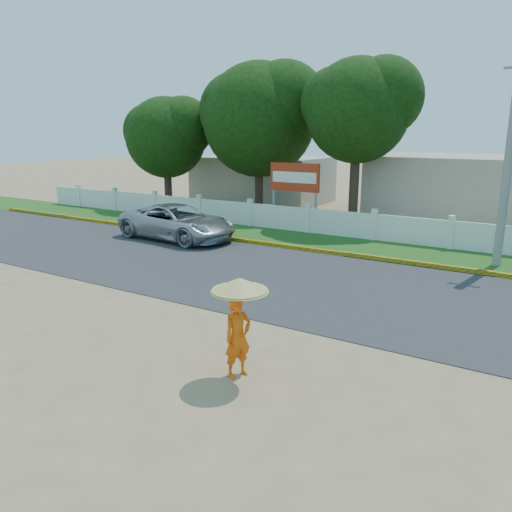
{
  "coord_description": "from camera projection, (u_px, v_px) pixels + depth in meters",
  "views": [
    {
      "loc": [
        6.44,
        -8.43,
        4.38
      ],
      "look_at": [
        0.0,
        2.0,
        1.3
      ],
      "focal_mm": 35.0,
      "sensor_mm": 36.0,
      "label": 1
    }
  ],
  "objects": [
    {
      "name": "ground",
      "position": [
        210.0,
        330.0,
        11.31
      ],
      "size": [
        120.0,
        120.0,
        0.0
      ],
      "primitive_type": "plane",
      "color": "#9E8460",
      "rests_on": "ground"
    },
    {
      "name": "road",
      "position": [
        300.0,
        280.0,
        15.02
      ],
      "size": [
        60.0,
        7.0,
        0.02
      ],
      "primitive_type": "cube",
      "color": "#38383A",
      "rests_on": "ground"
    },
    {
      "name": "grass_verge",
      "position": [
        361.0,
        247.0,
        19.35
      ],
      "size": [
        60.0,
        3.5,
        0.03
      ],
      "primitive_type": "cube",
      "color": "#2D601E",
      "rests_on": "ground"
    },
    {
      "name": "curb",
      "position": [
        344.0,
        254.0,
        17.93
      ],
      "size": [
        40.0,
        0.18,
        0.16
      ],
      "primitive_type": "cube",
      "color": "yellow",
      "rests_on": "ground"
    },
    {
      "name": "fence",
      "position": [
        374.0,
        227.0,
        20.42
      ],
      "size": [
        40.0,
        0.1,
        1.1
      ],
      "primitive_type": "cube",
      "color": "silver",
      "rests_on": "ground"
    },
    {
      "name": "building_near",
      "position": [
        481.0,
        190.0,
        24.25
      ],
      "size": [
        10.0,
        6.0,
        3.2
      ],
      "primitive_type": "cube",
      "color": "#B7AD99",
      "rests_on": "ground"
    },
    {
      "name": "building_far",
      "position": [
        263.0,
        179.0,
        31.74
      ],
      "size": [
        8.0,
        5.0,
        2.8
      ],
      "primitive_type": "cube",
      "color": "#B7AD99",
      "rests_on": "ground"
    },
    {
      "name": "utility_pole",
      "position": [
        509.0,
        159.0,
        15.79
      ],
      "size": [
        0.28,
        0.28,
        7.06
      ],
      "primitive_type": "cylinder",
      "color": "gray",
      "rests_on": "ground"
    },
    {
      "name": "vehicle",
      "position": [
        177.0,
        222.0,
        20.61
      ],
      "size": [
        5.33,
        2.77,
        1.44
      ],
      "primitive_type": "imported",
      "rotation": [
        0.0,
        0.0,
        1.49
      ],
      "color": "#A8ABB0",
      "rests_on": "ground"
    },
    {
      "name": "monk_with_parasol",
      "position": [
        239.0,
        313.0,
        8.89
      ],
      "size": [
        1.04,
        1.04,
        1.89
      ],
      "color": "#E2580B",
      "rests_on": "ground"
    },
    {
      "name": "billboard",
      "position": [
        295.0,
        181.0,
        23.1
      ],
      "size": [
        2.5,
        0.13,
        2.95
      ],
      "color": "gray",
      "rests_on": "ground"
    },
    {
      "name": "tree_row",
      "position": [
        489.0,
        109.0,
        19.93
      ],
      "size": [
        32.7,
        6.98,
        9.53
      ],
      "color": "#473828",
      "rests_on": "ground"
    }
  ]
}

